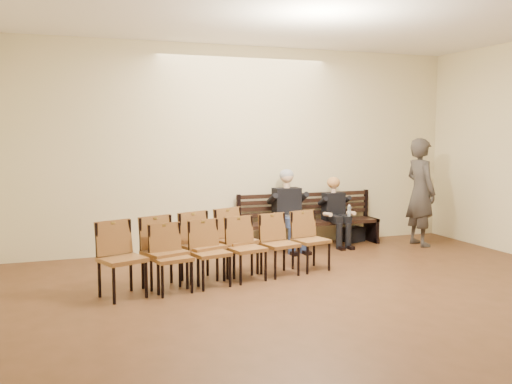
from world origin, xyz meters
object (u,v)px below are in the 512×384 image
Objects in this scene: water_bottle at (349,217)px; bag at (354,234)px; laptop at (293,218)px; seated_woman at (336,216)px; bench at (310,234)px; passerby at (421,184)px; chair_row_front at (184,250)px; seated_man at (289,210)px; chair_row_back at (246,249)px.

bag is (0.40, 0.52, -0.42)m from water_bottle.
laptop is at bearing 170.70° from water_bottle.
water_bottle reaches higher than bag.
seated_woman is 3.00× the size of bag.
water_bottle is at bearing -37.03° from bench.
passerby is 4.76m from chair_row_front.
seated_woman is (0.91, 0.00, -0.15)m from seated_man.
passerby is (1.43, -0.48, 0.56)m from seated_woman.
seated_man is at bearing 39.42° from chair_row_back.
chair_row_back is (0.85, -0.06, -0.04)m from chair_row_front.
passerby is at bearing -36.87° from bag.
bag is 0.14× the size of chair_row_back.
bench is 0.97× the size of chair_row_back.
seated_man reaches higher than water_bottle.
bag is 0.16× the size of passerby.
seated_man is 1.28× the size of seated_woman.
chair_row_front is at bearing -151.92° from seated_woman.
water_bottle is at bearing 2.32° from chair_row_front.
bench is at bearing 31.20° from laptop.
chair_row_back reaches higher than bag.
chair_row_back reaches higher than bench.
bench is at bearing 13.14° from chair_row_front.
seated_woman is 0.49× the size of passerby.
seated_woman reaches higher than chair_row_front.
seated_woman reaches higher than chair_row_back.
water_bottle is at bearing -71.74° from seated_woman.
bench is 7.17× the size of bag.
water_bottle is 0.08× the size of chair_row_back.
seated_woman is 0.41× the size of chair_row_back.
bench is 1.18× the size of passerby.
seated_man is at bearing 101.39° from laptop.
laptop is 0.15× the size of chair_row_front.
seated_man is 1.07m from water_bottle.
bag is 1.52m from passerby.
laptop reaches higher than water_bottle.
water_bottle is (1.01, -0.30, -0.14)m from seated_man.
laptop reaches higher than bag.
seated_man reaches higher than chair_row_front.
laptop is 0.93× the size of bag.
bag is at bearing 5.98° from bench.
bench is 7.72× the size of laptop.
water_bottle reaches higher than bench.
chair_row_back is (-1.83, -1.86, 0.21)m from bench.
seated_man is at bearing 180.00° from seated_woman.
chair_row_front is at bearing -145.69° from laptop.
bag is at bearing 14.57° from laptop.
seated_woman reaches higher than laptop.
chair_row_back is at bearing -144.88° from bag.
laptop is at bearing -171.09° from seated_woman.
seated_woman is 0.32m from water_bottle.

